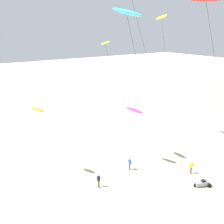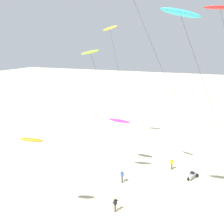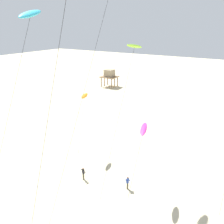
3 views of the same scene
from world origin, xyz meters
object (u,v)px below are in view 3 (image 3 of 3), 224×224
kite_orange (84,96)px  kite_flyer_middle (83,173)px  kite_lime (134,48)px  kite_cyan (30,15)px  kite_flyer_nearest (128,182)px  kite_magenta (144,129)px  stilt_house (109,75)px

kite_orange → kite_flyer_middle: (4.35, -6.27, -7.74)m
kite_lime → kite_cyan: 11.45m
kite_flyer_middle → kite_flyer_nearest: bearing=12.7°
kite_orange → kite_flyer_nearest: (9.93, -5.01, -7.74)m
kite_lime → kite_orange: bearing=169.2°
kite_magenta → kite_flyer_nearest: kite_magenta is taller
kite_orange → kite_flyer_middle: bearing=-55.2°
kite_flyer_nearest → kite_lime: bearing=112.2°
kite_lime → kite_orange: 11.34m
kite_magenta → kite_flyer_middle: bearing=-162.6°
kite_cyan → stilt_house: (-22.72, 47.64, -15.28)m
kite_magenta → kite_cyan: kite_cyan is taller
kite_magenta → stilt_house: bearing=126.8°
kite_magenta → kite_orange: (-11.24, 4.11, 0.96)m
kite_lime → kite_flyer_middle: bearing=-132.1°
kite_flyer_nearest → stilt_house: stilt_house is taller
kite_orange → stilt_house: bearing=117.5°
kite_orange → kite_lime: bearing=-10.8°
kite_flyer_nearest → stilt_house: 50.12m
kite_orange → kite_flyer_middle: 10.87m
kite_lime → kite_flyer_nearest: (1.38, -3.38, -15.01)m
kite_lime → kite_orange: size_ratio=1.84×
kite_magenta → kite_orange: 12.01m
kite_magenta → kite_orange: size_ratio=0.90×
kite_cyan → stilt_house: kite_cyan is taller
kite_flyer_nearest → kite_flyer_middle: 5.72m
kite_lime → stilt_house: bearing=126.0°
kite_magenta → stilt_house: 50.23m
kite_lime → kite_flyer_nearest: kite_lime is taller
kite_cyan → kite_flyer_middle: kite_cyan is taller
kite_magenta → kite_flyer_nearest: (-1.31, -0.90, -6.78)m
stilt_house → kite_cyan: bearing=-64.5°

